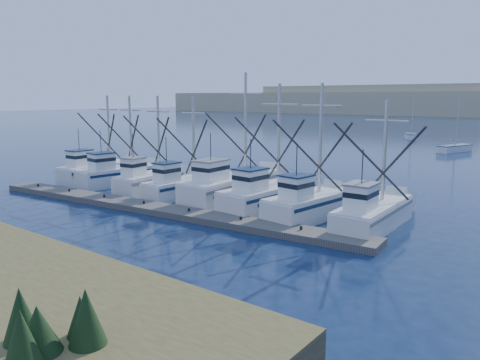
% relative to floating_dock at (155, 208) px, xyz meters
% --- Properties ---
extents(ground, '(500.00, 500.00, 0.00)m').
position_rel_floating_dock_xyz_m(ground, '(6.45, -5.69, -0.21)').
color(ground, '#0D1D3A').
rests_on(ground, ground).
extents(floating_dock, '(31.09, 4.72, 0.41)m').
position_rel_floating_dock_xyz_m(floating_dock, '(0.00, 0.00, 0.00)').
color(floating_dock, '#5F5B55').
rests_on(floating_dock, ground).
extents(trawler_fleet, '(29.48, 9.79, 9.57)m').
position_rel_floating_dock_xyz_m(trawler_fleet, '(0.26, 5.02, 0.77)').
color(trawler_fleet, white).
rests_on(trawler_fleet, ground).
extents(sailboat_near, '(3.51, 6.46, 8.10)m').
position_rel_floating_dock_xyz_m(sailboat_near, '(7.51, 50.27, 0.29)').
color(sailboat_near, white).
rests_on(sailboat_near, ground).
extents(sailboat_far, '(3.61, 5.31, 8.10)m').
position_rel_floating_dock_xyz_m(sailboat_far, '(-4.35, 68.06, 0.30)').
color(sailboat_far, white).
rests_on(sailboat_far, ground).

